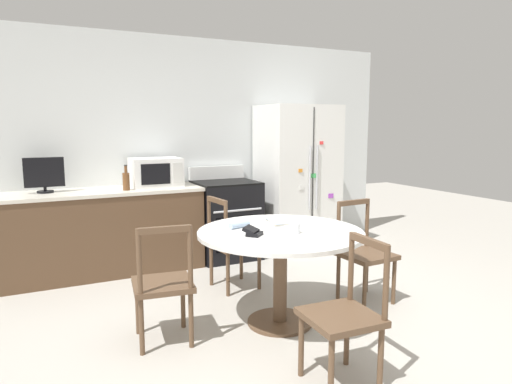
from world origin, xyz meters
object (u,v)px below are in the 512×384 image
Objects in this scene: dining_chair_near at (345,315)px; wallet at (253,232)px; dining_chair_far at (232,244)px; dining_chair_left at (163,285)px; dining_chair_right at (364,254)px; candle_glass at (295,229)px; countertop_tv at (44,174)px; counter_bottle at (126,181)px; oven_range at (226,219)px; refrigerator at (297,178)px; microwave at (156,172)px.

dining_chair_near is 5.17× the size of wallet.
dining_chair_far is 1.00× the size of dining_chair_left.
dining_chair_near is at bearing 42.48° from dining_chair_right.
dining_chair_left is at bearing 167.29° from candle_glass.
countertop_tv is 2.14m from dining_chair_left.
dining_chair_near is (0.77, -2.74, -0.57)m from counter_bottle.
countertop_tv is at bearing 166.96° from counter_bottle.
candle_glass is 0.49× the size of wallet.
counter_bottle is 2.15m from candle_glass.
wallet is at bearing 15.66° from dining_chair_near.
oven_range reaches higher than candle_glass.
counter_bottle is at bearing 18.33° from dining_chair_near.
refrigerator is 1.69m from dining_chair_far.
wallet is (-0.60, -1.96, 0.32)m from oven_range.
counter_bottle is 1.53× the size of wallet.
dining_chair_right and dining_chair_left have the same top height.
oven_range is at bearing 63.21° from dining_chair_left.
microwave is 3.10× the size of wallet.
wallet is at bearing -73.10° from counter_bottle.
dining_chair_near is at bearing -42.32° from dining_chair_left.
dining_chair_near is 1.83m from dining_chair_far.
counter_bottle reaches higher than dining_chair_far.
refrigerator is 2.02× the size of dining_chair_near.
microwave is 0.60× the size of dining_chair_near.
refrigerator is 21.26× the size of candle_glass.
candle_glass is at bearing -121.77° from refrigerator.
countertop_tv reaches higher than candle_glass.
microwave reaches higher than counter_bottle.
oven_range is 2.09m from candle_glass.
microwave is at bearing 176.05° from refrigerator.
dining_chair_near is 10.52× the size of candle_glass.
dining_chair_right is 10.52× the size of candle_glass.
dining_chair_near is 1.00× the size of dining_chair_left.
dining_chair_right is at bearing 6.78° from wallet.
oven_range is 2.08m from wallet.
counter_bottle is at bearing -144.06° from dining_chair_far.
refrigerator is at bearing -2.57° from countertop_tv.
dining_chair_far is at bearing 50.12° from dining_chair_left.
candle_glass reaches higher than wallet.
counter_bottle is at bearing -154.52° from microwave.
candle_glass is at bearing -65.54° from counter_bottle.
oven_range reaches higher than dining_chair_left.
refrigerator reaches higher than dining_chair_near.
dining_chair_near is (1.54, -2.92, -0.66)m from countertop_tv.
countertop_tv is 4.41× the size of candle_glass.
dining_chair_far is 1.10m from candle_glass.
oven_range is 4.03× the size of counter_bottle.
counter_bottle is 0.30× the size of dining_chair_near.
dining_chair_left is 10.52× the size of candle_glass.
counter_bottle reaches higher than dining_chair_right.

